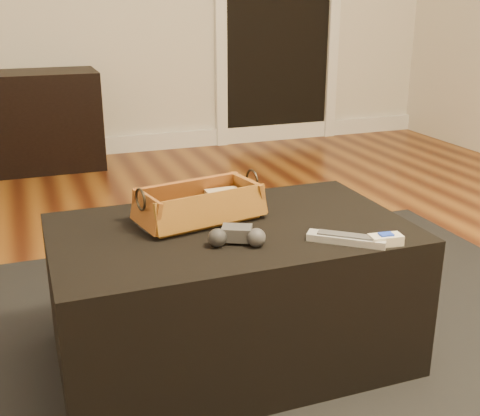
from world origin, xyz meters
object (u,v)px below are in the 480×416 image
object	(u,v)px
game_controller	(237,236)
cream_gadget	(386,240)
silver_remote	(346,239)
ottoman	(231,293)
tv_remote	(196,215)
wicker_basket	(200,206)

from	to	relation	value
game_controller	cream_gadget	world-z (taller)	game_controller
silver_remote	cream_gadget	distance (m)	0.10
ottoman	tv_remote	size ratio (longest dim) A/B	5.26
game_controller	cream_gadget	distance (m)	0.39
game_controller	silver_remote	xyz separation A→B (m)	(0.28, -0.09, -0.01)
silver_remote	cream_gadget	size ratio (longest dim) A/B	2.12
tv_remote	silver_remote	bearing A→B (deg)	-57.70
silver_remote	game_controller	bearing A→B (deg)	162.36
tv_remote	silver_remote	xyz separation A→B (m)	(0.33, -0.28, -0.01)
ottoman	game_controller	size ratio (longest dim) A/B	6.32
ottoman	silver_remote	size ratio (longest dim) A/B	5.25
silver_remote	wicker_basket	bearing A→B (deg)	136.54
silver_remote	tv_remote	bearing A→B (deg)	139.54
tv_remote	cream_gadget	xyz separation A→B (m)	(0.42, -0.33, -0.01)
ottoman	silver_remote	bearing A→B (deg)	-41.22
wicker_basket	silver_remote	xyz separation A→B (m)	(0.31, -0.30, -0.03)
silver_remote	ottoman	bearing A→B (deg)	138.78
ottoman	wicker_basket	size ratio (longest dim) A/B	2.57
ottoman	cream_gadget	bearing A→B (deg)	-38.10
tv_remote	silver_remote	size ratio (longest dim) A/B	1.00
ottoman	tv_remote	xyz separation A→B (m)	(-0.08, 0.06, 0.23)
tv_remote	cream_gadget	size ratio (longest dim) A/B	2.11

